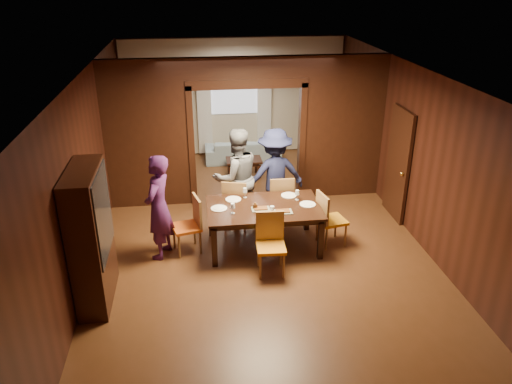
{
  "coord_description": "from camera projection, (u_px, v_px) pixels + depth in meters",
  "views": [
    {
      "loc": [
        -1.05,
        -7.75,
        4.39
      ],
      "look_at": [
        -0.09,
        -0.4,
        1.05
      ],
      "focal_mm": 35.0,
      "sensor_mm": 36.0,
      "label": 1
    }
  ],
  "objects": [
    {
      "name": "floor",
      "position": [
        258.0,
        236.0,
        8.94
      ],
      "size": [
        9.0,
        9.0,
        0.0
      ],
      "primitive_type": "plane",
      "color": "#573218",
      "rests_on": "ground"
    },
    {
      "name": "curtain_left",
      "position": [
        204.0,
        107.0,
        12.31
      ],
      "size": [
        0.35,
        0.06,
        2.4
      ],
      "primitive_type": "cube",
      "color": "white",
      "rests_on": "back_wall"
    },
    {
      "name": "chair_far_l",
      "position": [
        236.0,
        203.0,
        9.07
      ],
      "size": [
        0.54,
        0.54,
        0.97
      ],
      "primitive_type": null,
      "rotation": [
        0.0,
        0.0,
        2.87
      ],
      "color": "orange",
      "rests_on": "floor"
    },
    {
      "name": "plate_left",
      "position": [
        219.0,
        208.0,
        8.22
      ],
      "size": [
        0.27,
        0.27,
        0.01
      ],
      "primitive_type": "cylinder",
      "color": "silver",
      "rests_on": "dining_table"
    },
    {
      "name": "person_grey",
      "position": [
        236.0,
        178.0,
        9.03
      ],
      "size": [
        1.05,
        0.92,
        1.84
      ],
      "primitive_type": "imported",
      "rotation": [
        0.0,
        0.0,
        3.43
      ],
      "color": "slate",
      "rests_on": "floor"
    },
    {
      "name": "chair_left",
      "position": [
        186.0,
        225.0,
        8.27
      ],
      "size": [
        0.54,
        0.54,
        0.97
      ],
      "primitive_type": null,
      "rotation": [
        0.0,
        0.0,
        -1.32
      ],
      "color": "#CB5113",
      "rests_on": "floor"
    },
    {
      "name": "platter_b",
      "position": [
        283.0,
        211.0,
        8.1
      ],
      "size": [
        0.3,
        0.2,
        0.04
      ],
      "primitive_type": "cube",
      "color": "gray",
      "rests_on": "dining_table"
    },
    {
      "name": "dining_table",
      "position": [
        264.0,
        227.0,
        8.46
      ],
      "size": [
        1.89,
        1.18,
        0.76
      ],
      "primitive_type": "cube",
      "color": "black",
      "rests_on": "floor"
    },
    {
      "name": "chair_right",
      "position": [
        332.0,
        219.0,
        8.5
      ],
      "size": [
        0.52,
        0.52,
        0.97
      ],
      "primitive_type": null,
      "rotation": [
        0.0,
        0.0,
        1.77
      ],
      "color": "orange",
      "rests_on": "floor"
    },
    {
      "name": "wineglass_right",
      "position": [
        297.0,
        195.0,
        8.51
      ],
      "size": [
        0.08,
        0.08,
        0.18
      ],
      "primitive_type": null,
      "color": "silver",
      "rests_on": "dining_table"
    },
    {
      "name": "condiment_jar",
      "position": [
        255.0,
        206.0,
        8.19
      ],
      "size": [
        0.08,
        0.08,
        0.11
      ],
      "primitive_type": null,
      "color": "#472710",
      "rests_on": "dining_table"
    },
    {
      "name": "ceiling",
      "position": [
        258.0,
        73.0,
        7.74
      ],
      "size": [
        5.5,
        9.0,
        0.02
      ],
      "primitive_type": "cube",
      "color": "silver",
      "rests_on": "room_walls"
    },
    {
      "name": "platter_a",
      "position": [
        261.0,
        209.0,
        8.19
      ],
      "size": [
        0.3,
        0.2,
        0.04
      ],
      "primitive_type": "cube",
      "color": "gray",
      "rests_on": "dining_table"
    },
    {
      "name": "hutch",
      "position": [
        91.0,
        237.0,
        6.87
      ],
      "size": [
        0.4,
        1.2,
        2.0
      ],
      "primitive_type": "cube",
      "color": "black",
      "rests_on": "floor"
    },
    {
      "name": "door_right",
      "position": [
        398.0,
        164.0,
        9.28
      ],
      "size": [
        0.06,
        0.9,
        2.1
      ],
      "primitive_type": "cube",
      "color": "black",
      "rests_on": "floor"
    },
    {
      "name": "coffee_table",
      "position": [
        244.0,
        167.0,
        11.45
      ],
      "size": [
        0.8,
        0.5,
        0.4
      ],
      "primitive_type": "cube",
      "color": "black",
      "rests_on": "floor"
    },
    {
      "name": "room_walls",
      "position": [
        246.0,
        125.0,
        10.02
      ],
      "size": [
        5.52,
        9.01,
        2.9
      ],
      "color": "black",
      "rests_on": "floor"
    },
    {
      "name": "person_purple",
      "position": [
        159.0,
        207.0,
        8.0
      ],
      "size": [
        0.62,
        0.75,
        1.76
      ],
      "primitive_type": "imported",
      "rotation": [
        0.0,
        0.0,
        -1.93
      ],
      "color": "#481B50",
      "rests_on": "floor"
    },
    {
      "name": "wineglass_far",
      "position": [
        245.0,
        193.0,
        8.59
      ],
      "size": [
        0.08,
        0.08,
        0.18
      ],
      "primitive_type": null,
      "color": "silver",
      "rests_on": "dining_table"
    },
    {
      "name": "window_far",
      "position": [
        234.0,
        88.0,
        12.25
      ],
      "size": [
        1.2,
        0.03,
        1.3
      ],
      "primitive_type": "cube",
      "color": "silver",
      "rests_on": "back_wall"
    },
    {
      "name": "curtain_right",
      "position": [
        264.0,
        105.0,
        12.49
      ],
      "size": [
        0.35,
        0.06,
        2.4
      ],
      "primitive_type": "cube",
      "color": "white",
      "rests_on": "back_wall"
    },
    {
      "name": "plate_far_r",
      "position": [
        289.0,
        195.0,
        8.69
      ],
      "size": [
        0.27,
        0.27,
        0.01
      ],
      "primitive_type": "cylinder",
      "color": "white",
      "rests_on": "dining_table"
    },
    {
      "name": "serving_bowl",
      "position": [
        267.0,
        203.0,
        8.33
      ],
      "size": [
        0.32,
        0.32,
        0.08
      ],
      "primitive_type": "imported",
      "color": "black",
      "rests_on": "dining_table"
    },
    {
      "name": "sofa",
      "position": [
        243.0,
        150.0,
        12.32
      ],
      "size": [
        1.87,
        0.76,
        0.54
      ],
      "primitive_type": "imported",
      "rotation": [
        0.0,
        0.0,
        3.12
      ],
      "color": "#96B2C4",
      "rests_on": "floor"
    },
    {
      "name": "plate_near",
      "position": [
        267.0,
        217.0,
        7.95
      ],
      "size": [
        0.27,
        0.27,
        0.01
      ],
      "primitive_type": "cylinder",
      "color": "silver",
      "rests_on": "dining_table"
    },
    {
      "name": "wineglass_left",
      "position": [
        233.0,
        208.0,
        8.03
      ],
      "size": [
        0.08,
        0.08,
        0.18
      ],
      "primitive_type": null,
      "color": "silver",
      "rests_on": "dining_table"
    },
    {
      "name": "chair_near",
      "position": [
        271.0,
        245.0,
        7.68
      ],
      "size": [
        0.46,
        0.46,
        0.97
      ],
      "primitive_type": null,
      "rotation": [
        0.0,
        0.0,
        -0.05
      ],
      "color": "orange",
      "rests_on": "floor"
    },
    {
      "name": "chair_far_r",
      "position": [
        280.0,
        199.0,
        9.22
      ],
      "size": [
        0.44,
        0.44,
        0.97
      ],
      "primitive_type": null,
      "rotation": [
        0.0,
        0.0,
        3.15
      ],
      "color": "#BF5112",
      "rests_on": "floor"
    },
    {
      "name": "person_navy",
      "position": [
        275.0,
        175.0,
        9.26
      ],
      "size": [
        1.22,
        0.82,
        1.76
      ],
      "primitive_type": "imported",
      "rotation": [
        0.0,
        0.0,
        3.29
      ],
      "color": "#1B1F43",
      "rests_on": "floor"
    },
    {
      "name": "plate_right",
      "position": [
        308.0,
        204.0,
        8.37
      ],
      "size": [
        0.27,
        0.27,
        0.01
      ],
      "primitive_type": "cylinder",
      "color": "white",
      "rests_on": "dining_table"
    },
    {
      "name": "plate_far_l",
      "position": [
        233.0,
        199.0,
        8.54
      ],
      "size": [
        0.27,
        0.27,
        0.01
      ],
      "primitive_type": "cylinder",
      "color": "white",
      "rests_on": "dining_table"
    },
    {
      "name": "tumbler",
      "position": [
        272.0,
        210.0,
        8.02
      ],
      "size": [
        0.07,
        0.07,
        0.14
      ],
      "primitive_type": "cylinder",
      "color": "white",
      "rests_on": "dining_table"
    }
  ]
}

